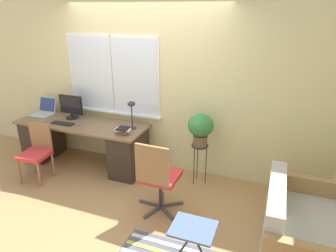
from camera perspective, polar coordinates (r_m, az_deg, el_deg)
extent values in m
plane|color=tan|center=(4.51, -7.85, -11.16)|extent=(14.00, 14.00, 0.00)
cube|color=beige|center=(4.63, -4.05, 8.15)|extent=(9.00, 0.06, 2.70)
cube|color=white|center=(5.05, -14.43, 9.65)|extent=(0.80, 0.02, 1.24)
cube|color=white|center=(5.04, -14.49, 9.63)|extent=(0.73, 0.01, 1.17)
cube|color=white|center=(4.65, -6.24, 9.20)|extent=(0.80, 0.02, 1.24)
cube|color=white|center=(4.64, -6.30, 9.17)|extent=(0.73, 0.01, 1.17)
cube|color=white|center=(5.00, -10.01, 2.69)|extent=(1.64, 0.11, 0.04)
cube|color=brown|center=(4.94, -16.19, 0.40)|extent=(2.13, 0.71, 0.03)
cube|color=#33281E|center=(5.58, -22.67, -1.98)|extent=(0.40, 0.63, 0.69)
cube|color=#33281E|center=(4.66, -7.47, -5.05)|extent=(0.40, 0.63, 0.69)
cube|color=#B7B7BC|center=(5.50, -22.95, 1.97)|extent=(0.34, 0.26, 0.02)
cube|color=#B7B7BC|center=(5.58, -21.96, 3.81)|extent=(0.34, 0.09, 0.25)
cube|color=navy|center=(5.58, -22.00, 3.81)|extent=(0.31, 0.08, 0.22)
cylinder|color=black|center=(5.19, -17.77, 1.55)|extent=(0.21, 0.21, 0.02)
cylinder|color=black|center=(5.18, -17.82, 2.01)|extent=(0.04, 0.04, 0.07)
cube|color=black|center=(5.13, -18.02, 3.91)|extent=(0.43, 0.02, 0.31)
cube|color=black|center=(5.12, -18.11, 3.86)|extent=(0.41, 0.01, 0.29)
cube|color=black|center=(4.97, -19.41, 0.47)|extent=(0.37, 0.11, 0.02)
ellipsoid|color=slate|center=(4.83, -16.81, 0.26)|extent=(0.04, 0.07, 0.03)
cylinder|color=#2D2D33|center=(4.56, -6.78, -0.36)|extent=(0.12, 0.12, 0.01)
cylinder|color=#2D2D33|center=(4.49, -6.89, 1.79)|extent=(0.02, 0.02, 0.35)
ellipsoid|color=#2D2D33|center=(4.43, -7.00, 4.21)|extent=(0.12, 0.12, 0.08)
cube|color=green|center=(4.37, -8.59, -1.36)|extent=(0.17, 0.12, 0.03)
cube|color=red|center=(4.37, -8.64, -1.03)|extent=(0.18, 0.17, 0.02)
cube|color=white|center=(4.36, -8.59, -0.72)|extent=(0.24, 0.16, 0.03)
cube|color=black|center=(4.34, -8.60, -0.47)|extent=(0.16, 0.16, 0.02)
cylinder|color=olive|center=(4.90, -26.45, -7.77)|extent=(0.04, 0.04, 0.41)
cylinder|color=olive|center=(4.70, -23.34, -8.49)|extent=(0.04, 0.04, 0.41)
cylinder|color=olive|center=(5.12, -24.10, -6.10)|extent=(0.04, 0.04, 0.41)
cylinder|color=olive|center=(4.93, -21.04, -6.71)|extent=(0.04, 0.04, 0.41)
cube|color=red|center=(4.82, -24.10, -5.08)|extent=(0.42, 0.41, 0.06)
cube|color=olive|center=(4.87, -23.10, -1.72)|extent=(0.35, 0.07, 0.40)
cube|color=#47474C|center=(4.09, -3.45, -14.52)|extent=(0.31, 0.05, 0.03)
cube|color=#47474C|center=(3.95, -2.96, -16.02)|extent=(0.14, 0.30, 0.03)
cube|color=#47474C|center=(3.93, -0.25, -16.17)|extent=(0.26, 0.22, 0.03)
cube|color=#47474C|center=(4.07, 0.76, -14.73)|extent=(0.27, 0.20, 0.03)
cube|color=#47474C|center=(4.16, -1.20, -13.77)|extent=(0.12, 0.30, 0.03)
cylinder|color=#333338|center=(3.91, -1.45, -12.44)|extent=(0.04, 0.04, 0.41)
cube|color=red|center=(3.78, -1.48, -9.50)|extent=(0.47, 0.44, 0.06)
cube|color=olive|center=(3.47, -3.08, -7.45)|extent=(0.42, 0.05, 0.49)
cube|color=beige|center=(3.55, 23.95, -19.09)|extent=(0.75, 1.05, 0.43)
cube|color=beige|center=(3.29, 19.81, -13.21)|extent=(0.16, 1.05, 0.36)
cube|color=#A87F4C|center=(3.95, 23.94, -12.73)|extent=(0.75, 0.09, 0.63)
cylinder|color=#333338|center=(4.28, 6.09, -3.74)|extent=(0.24, 0.24, 0.02)
cylinder|color=#333338|center=(4.40, 7.22, -7.52)|extent=(0.01, 0.01, 0.59)
cylinder|color=#333338|center=(4.51, 5.60, -6.69)|extent=(0.01, 0.01, 0.59)
cylinder|color=#333338|center=(4.36, 4.98, -7.73)|extent=(0.01, 0.01, 0.59)
cylinder|color=brown|center=(4.25, 6.14, -2.70)|extent=(0.20, 0.20, 0.15)
ellipsoid|color=#388442|center=(4.16, 6.26, 0.15)|extent=(0.36, 0.36, 0.32)
cube|color=white|center=(3.46, 5.35, -22.79)|extent=(1.52, 0.05, 0.00)
cube|color=slate|center=(3.07, 4.81, -18.86)|extent=(0.43, 0.36, 0.02)
cylinder|color=#4C3D2D|center=(3.24, 3.31, -21.59)|extent=(0.23, 0.02, 0.43)
cylinder|color=#4C3D2D|center=(3.21, 6.07, -22.17)|extent=(0.23, 0.02, 0.43)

